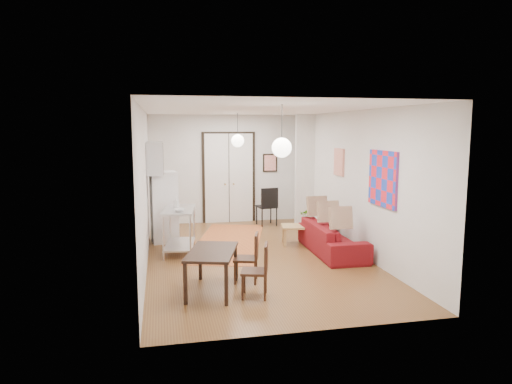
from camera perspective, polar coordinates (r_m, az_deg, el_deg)
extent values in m
plane|color=brown|center=(9.23, -0.14, -8.00)|extent=(7.00, 7.00, 0.00)
cube|color=white|center=(8.89, -0.15, 10.29)|extent=(4.20, 7.00, 0.02)
cube|color=silver|center=(12.37, -3.45, 2.90)|extent=(4.20, 0.02, 2.90)
cube|color=silver|center=(5.61, 7.17, -3.31)|extent=(4.20, 0.02, 2.90)
cube|color=silver|center=(8.77, -13.71, 0.59)|extent=(0.02, 7.00, 2.90)
cube|color=silver|center=(9.59, 12.23, 1.26)|extent=(0.02, 7.00, 2.90)
cube|color=silver|center=(12.35, -3.41, 1.72)|extent=(1.44, 0.06, 2.50)
cube|color=silver|center=(11.87, 6.11, 2.65)|extent=(0.50, 0.10, 2.90)
cube|color=silver|center=(10.21, -12.54, 4.18)|extent=(0.35, 1.00, 0.70)
cube|color=red|center=(8.44, 15.57, 1.62)|extent=(0.05, 1.00, 1.00)
cube|color=#F7ECCE|center=(10.28, 10.35, 3.71)|extent=(0.05, 0.50, 0.60)
cube|color=red|center=(12.55, 1.77, 3.67)|extent=(0.40, 0.03, 0.50)
cube|color=#9B6440|center=(10.71, -13.32, 4.59)|extent=(0.03, 0.44, 0.54)
sphere|color=white|center=(10.85, -2.31, 6.43)|extent=(0.30, 0.30, 0.30)
cylinder|color=black|center=(10.84, -2.33, 8.54)|extent=(0.01, 0.01, 0.50)
sphere|color=white|center=(6.94, 3.23, 5.56)|extent=(0.30, 0.30, 0.30)
cylinder|color=black|center=(6.93, 3.26, 8.86)|extent=(0.01, 0.01, 0.50)
cube|color=#C46931|center=(10.35, -3.41, -6.23)|extent=(2.30, 3.88, 0.01)
imported|color=maroon|center=(9.52, 9.48, -5.68)|extent=(2.15, 0.87, 0.62)
cube|color=#A8824F|center=(10.11, 5.95, -4.29)|extent=(1.03, 0.69, 0.04)
cube|color=#A8824F|center=(9.85, 3.96, -5.87)|extent=(0.06, 0.06, 0.38)
cube|color=#A8824F|center=(10.10, 8.58, -5.58)|extent=(0.06, 0.06, 0.38)
cube|color=#A8824F|center=(10.24, 3.31, -5.32)|extent=(0.06, 0.06, 0.38)
cube|color=#A8824F|center=(10.49, 7.78, -5.06)|extent=(0.06, 0.06, 0.38)
imported|color=#375D29|center=(10.10, 6.51, -3.01)|extent=(0.42, 0.38, 0.41)
cube|color=silver|center=(9.39, -9.59, -2.19)|extent=(0.76, 1.27, 0.04)
cube|color=silver|center=(9.55, -9.49, -6.46)|extent=(0.72, 1.23, 0.03)
cylinder|color=silver|center=(8.93, -11.05, -5.72)|extent=(0.04, 0.04, 0.90)
cylinder|color=silver|center=(8.95, -7.69, -5.61)|extent=(0.04, 0.04, 0.90)
cylinder|color=silver|center=(10.02, -11.15, -4.22)|extent=(0.04, 0.04, 0.90)
cylinder|color=silver|center=(10.04, -8.17, -4.12)|extent=(0.04, 0.04, 0.90)
imported|color=silver|center=(9.09, -9.51, -2.23)|extent=(0.28, 0.28, 0.05)
imported|color=teal|center=(9.62, -9.96, -1.27)|extent=(0.11, 0.11, 0.19)
cube|color=white|center=(10.43, -11.41, -1.82)|extent=(0.63, 0.63, 1.59)
cube|color=black|center=(7.16, -5.53, -7.46)|extent=(0.99, 1.34, 0.04)
cube|color=black|center=(6.71, -7.53, -11.55)|extent=(0.06, 0.06, 0.61)
cube|color=black|center=(6.77, -2.39, -11.29)|extent=(0.06, 0.06, 0.61)
cube|color=black|center=(7.76, -8.17, -8.84)|extent=(0.06, 0.06, 0.61)
cube|color=black|center=(7.82, -3.75, -8.65)|extent=(0.06, 0.06, 0.61)
cube|color=#372011|center=(7.65, -1.28, -8.35)|extent=(0.48, 0.47, 0.04)
cube|color=#372011|center=(7.75, -1.52, -6.40)|extent=(0.14, 0.37, 0.41)
cylinder|color=#372011|center=(7.52, -2.24, -10.20)|extent=(0.03, 0.03, 0.39)
cylinder|color=#372011|center=(7.58, 0.15, -10.05)|extent=(0.03, 0.03, 0.39)
cylinder|color=#372011|center=(7.83, -2.65, -9.45)|extent=(0.03, 0.03, 0.39)
cylinder|color=#372011|center=(7.89, -0.36, -9.32)|extent=(0.03, 0.03, 0.39)
cube|color=#372011|center=(6.99, -0.20, -9.93)|extent=(0.48, 0.47, 0.04)
cube|color=#372011|center=(7.09, -0.50, -7.77)|extent=(0.14, 0.37, 0.41)
cylinder|color=#372011|center=(6.87, -1.23, -11.98)|extent=(0.03, 0.03, 0.39)
cylinder|color=#372011|center=(6.93, 1.39, -11.80)|extent=(0.03, 0.03, 0.39)
cylinder|color=#372011|center=(7.18, -1.73, -11.09)|extent=(0.03, 0.03, 0.39)
cylinder|color=#372011|center=(7.24, 0.77, -10.93)|extent=(0.03, 0.03, 0.39)
cube|color=black|center=(11.99, 1.33, -1.84)|extent=(0.53, 0.53, 0.04)
cube|color=black|center=(12.15, 1.10, -0.42)|extent=(0.47, 0.11, 0.50)
cylinder|color=black|center=(11.80, 0.59, -3.23)|extent=(0.03, 0.03, 0.50)
cylinder|color=black|center=(11.89, 2.50, -3.15)|extent=(0.03, 0.03, 0.50)
cylinder|color=black|center=(12.19, 0.18, -2.87)|extent=(0.03, 0.03, 0.50)
cylinder|color=black|center=(12.28, 2.03, -2.79)|extent=(0.03, 0.03, 0.50)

